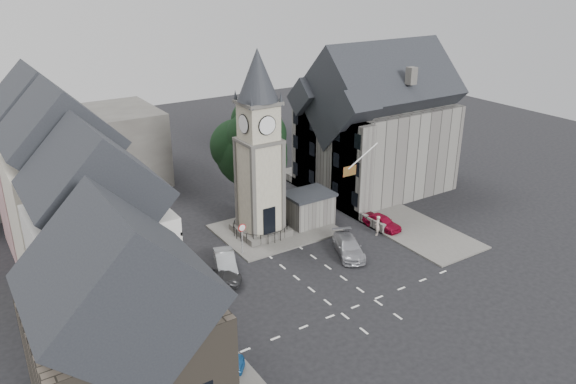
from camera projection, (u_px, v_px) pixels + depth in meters
ground at (312, 272)px, 43.76m from camera, size 120.00×120.00×0.00m
pavement_west at (130, 283)px, 42.12m from camera, size 6.00×30.00×0.14m
pavement_east at (365, 204)px, 55.98m from camera, size 6.00×26.00×0.14m
central_island at (275, 229)px, 50.70m from camera, size 10.00×8.00×0.16m
road_markings at (357, 306)px, 39.48m from camera, size 20.00×8.00×0.01m
clock_tower at (259, 147)px, 46.90m from camera, size 4.86×4.86×16.25m
stone_shelter at (308, 208)px, 51.42m from camera, size 4.30×3.30×3.08m
town_tree at (251, 141)px, 52.23m from camera, size 7.20×7.20×10.80m
warning_sign_post at (242, 233)px, 45.61m from camera, size 0.70×0.19×2.85m
terrace_pink at (47, 171)px, 45.93m from camera, size 8.10×7.60×12.80m
terrace_cream at (70, 204)px, 39.71m from camera, size 8.10×7.60×12.80m
terrace_tudor at (103, 254)px, 33.64m from camera, size 8.10×7.60×12.00m
building_sw_stone at (128, 356)px, 26.20m from camera, size 8.60×7.60×10.40m
backdrop_west at (62, 155)px, 58.00m from camera, size 20.00×10.00×8.00m
east_building at (376, 132)px, 57.77m from camera, size 14.40×11.40×12.60m
east_boundary_wall at (330, 200)px, 55.98m from camera, size 0.40×16.00×0.90m
flagpole at (363, 156)px, 48.24m from camera, size 3.68×0.10×2.74m
car_west_blue at (212, 360)px, 33.07m from camera, size 4.09×3.54×1.33m
car_west_silver at (178, 318)px, 37.13m from camera, size 3.76×1.40×1.23m
car_west_grey at (210, 278)px, 41.75m from camera, size 5.13×4.39×1.31m
car_island_silver at (225, 262)px, 43.90m from camera, size 2.76×4.47×1.39m
car_island_east at (348, 247)px, 46.25m from camera, size 3.70×5.19×1.40m
car_east_red at (382, 222)px, 50.77m from camera, size 1.96×3.98×1.31m
pedestrian at (377, 225)px, 49.50m from camera, size 0.77×0.77×1.81m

